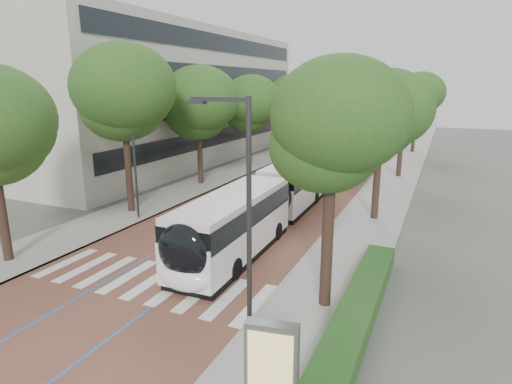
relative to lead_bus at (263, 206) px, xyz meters
The scene contains 21 objects.
ground 9.23m from the lead_bus, 103.95° to the right, with size 160.00×160.00×0.00m, color #51544C.
road 31.30m from the lead_bus, 94.02° to the left, with size 11.00×140.00×0.02m, color brown.
sidewalk_left 32.69m from the lead_bus, 107.27° to the left, with size 4.00×140.00×0.12m, color gray.
sidewalk_right 31.67m from the lead_bus, 80.34° to the left, with size 4.00×140.00×0.12m, color gray.
kerb_left 32.18m from the lead_bus, 104.03° to the left, with size 0.20×140.00×0.14m, color gray.
kerb_right 31.40m from the lead_bus, 83.76° to the left, with size 0.20×140.00×0.14m, color gray.
zebra_crossing 8.23m from the lead_bus, 104.28° to the right, with size 10.55×3.60×0.01m.
lane_line_left 31.45m from the lead_bus, 96.93° to the left, with size 0.12×126.00×0.01m, color blue.
lane_line_right 31.23m from the lead_bus, 91.09° to the left, with size 0.12×126.00×0.01m, color blue.
office_building 29.43m from the lead_bus, 138.48° to the left, with size 18.11×40.00×14.00m.
hedge 11.26m from the lead_bus, 51.93° to the right, with size 1.20×14.00×0.80m, color #1D4919.
streetlight_near 13.02m from the lead_bus, 69.46° to the right, with size 1.82×0.20×8.00m.
streetlight_far 14.26m from the lead_bus, 71.43° to the left, with size 1.82×0.20×8.00m.
lamp_post_left 8.70m from the lead_bus, behind, with size 0.14×0.14×8.00m, color #2C2D2F.
trees_left 18.25m from the lead_bus, 123.51° to the left, with size 6.48×60.65×10.35m.
trees_right 17.67m from the lead_bus, 71.04° to the left, with size 5.92×47.36×9.27m.
lead_bus is the anchor object (origin of this frame).
bus_queued_0 16.24m from the lead_bus, 91.31° to the left, with size 3.22×12.52×3.20m.
bus_queued_1 29.55m from the lead_bus, 90.26° to the left, with size 3.01×12.49×3.20m.
bus_queued_2 43.68m from the lead_bus, 89.79° to the left, with size 2.80×12.45×3.20m.
ad_panel 14.39m from the lead_bus, 66.13° to the right, with size 1.36×0.60×2.74m.
Camera 1 is at (11.35, -12.81, 8.40)m, focal length 30.00 mm.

